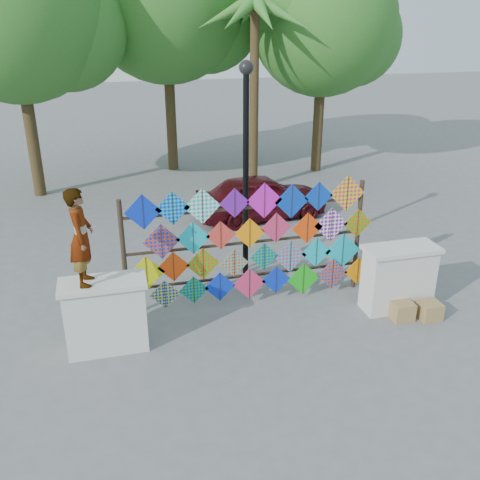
# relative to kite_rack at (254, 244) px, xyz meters

# --- Properties ---
(ground) EXTENTS (80.00, 80.00, 0.00)m
(ground) POSITION_rel_kite_rack_xyz_m (-0.12, -0.73, -1.23)
(ground) COLOR slate
(ground) RESTS_ON ground
(parapet_left) EXTENTS (1.40, 0.65, 1.28)m
(parapet_left) POSITION_rel_kite_rack_xyz_m (-2.82, -0.93, -0.58)
(parapet_left) COLOR silver
(parapet_left) RESTS_ON ground
(parapet_right) EXTENTS (1.40, 0.65, 1.28)m
(parapet_right) POSITION_rel_kite_rack_xyz_m (2.58, -0.93, -0.58)
(parapet_right) COLOR silver
(parapet_right) RESTS_ON ground
(kite_rack) EXTENTS (4.93, 0.24, 2.45)m
(kite_rack) POSITION_rel_kite_rack_xyz_m (0.00, 0.00, 0.00)
(kite_rack) COLOR #2C2118
(kite_rack) RESTS_ON ground
(tree_west) EXTENTS (5.85, 5.20, 8.01)m
(tree_west) POSITION_rel_kite_rack_xyz_m (-4.52, 8.30, 4.15)
(tree_west) COLOR #48381E
(tree_west) RESTS_ON ground
(tree_east) EXTENTS (5.40, 4.80, 7.42)m
(tree_east) POSITION_rel_kite_rack_xyz_m (4.97, 8.80, 3.75)
(tree_east) COLOR #48381E
(tree_east) RESTS_ON ground
(palm_tree) EXTENTS (3.62, 3.62, 5.83)m
(palm_tree) POSITION_rel_kite_rack_xyz_m (2.08, 7.27, 3.72)
(palm_tree) COLOR #48381E
(palm_tree) RESTS_ON ground
(vendor_woman) EXTENTS (0.44, 0.61, 1.59)m
(vendor_woman) POSITION_rel_kite_rack_xyz_m (-3.06, -0.93, 0.84)
(vendor_woman) COLOR #99999E
(vendor_woman) RESTS_ON parapet_left
(sedan) EXTENTS (3.75, 1.83, 1.23)m
(sedan) POSITION_rel_kite_rack_xyz_m (1.51, 4.51, -0.62)
(sedan) COLOR #4D0D14
(sedan) RESTS_ON ground
(lamppost) EXTENTS (0.28, 0.28, 4.46)m
(lamppost) POSITION_rel_kite_rack_xyz_m (0.18, 1.27, 1.46)
(lamppost) COLOR black
(lamppost) RESTS_ON ground
(cardboard_box_near) EXTENTS (0.39, 0.35, 0.35)m
(cardboard_box_near) POSITION_rel_kite_rack_xyz_m (2.48, -1.34, -1.06)
(cardboard_box_near) COLOR olive
(cardboard_box_near) RESTS_ON ground
(cardboard_box_far) EXTENTS (0.39, 0.36, 0.33)m
(cardboard_box_far) POSITION_rel_kite_rack_xyz_m (2.99, -1.45, -1.07)
(cardboard_box_far) COLOR olive
(cardboard_box_far) RESTS_ON ground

